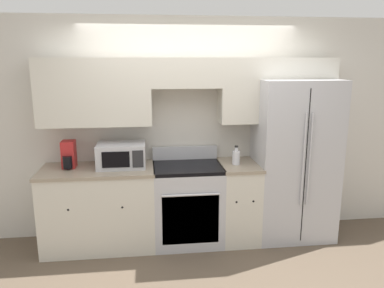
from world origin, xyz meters
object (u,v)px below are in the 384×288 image
object	(u,v)px
oven_range	(188,203)
refrigerator	(293,159)
microwave	(121,155)
bottle	(236,157)

from	to	relation	value
oven_range	refrigerator	xyz separation A→B (m)	(1.27, 0.05, 0.48)
oven_range	refrigerator	bearing A→B (deg)	2.18
microwave	bottle	distance (m)	1.30
oven_range	bottle	world-z (taller)	bottle
oven_range	microwave	size ratio (longest dim) A/B	2.04
microwave	refrigerator	bearing A→B (deg)	0.17
refrigerator	oven_range	bearing A→B (deg)	-177.82
refrigerator	bottle	distance (m)	0.72
refrigerator	microwave	xyz separation A→B (m)	(-2.02, -0.01, 0.12)
refrigerator	microwave	bearing A→B (deg)	-179.83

